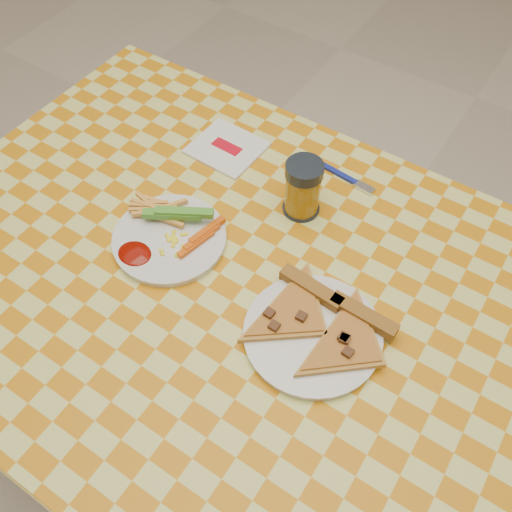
# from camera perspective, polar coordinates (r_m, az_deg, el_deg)

# --- Properties ---
(ground) EXTENTS (8.00, 8.00, 0.00)m
(ground) POSITION_cam_1_polar(r_m,az_deg,el_deg) (1.67, -0.76, -17.62)
(ground) COLOR beige
(ground) RESTS_ON ground
(table) EXTENTS (1.28, 0.88, 0.76)m
(table) POSITION_cam_1_polar(r_m,az_deg,el_deg) (1.04, -1.17, -5.35)
(table) COLOR white
(table) RESTS_ON ground
(plate_left) EXTENTS (0.24, 0.24, 0.01)m
(plate_left) POSITION_cam_1_polar(r_m,az_deg,el_deg) (1.05, -8.63, 1.64)
(plate_left) COLOR silver
(plate_left) RESTS_ON table
(plate_right) EXTENTS (0.25, 0.25, 0.01)m
(plate_right) POSITION_cam_1_polar(r_m,az_deg,el_deg) (0.93, 5.67, -7.85)
(plate_right) COLOR silver
(plate_right) RESTS_ON table
(fries_veggies) EXTENTS (0.19, 0.18, 0.04)m
(fries_veggies) POSITION_cam_1_polar(r_m,az_deg,el_deg) (1.05, -8.55, 2.99)
(fries_veggies) COLOR #F4B64D
(fries_veggies) RESTS_ON plate_left
(pizza_slices) EXTENTS (0.25, 0.24, 0.02)m
(pizza_slices) POSITION_cam_1_polar(r_m,az_deg,el_deg) (0.93, 6.47, -6.73)
(pizza_slices) COLOR gold
(pizza_slices) RESTS_ON plate_right
(drink_glass) EXTENTS (0.07, 0.07, 0.11)m
(drink_glass) POSITION_cam_1_polar(r_m,az_deg,el_deg) (1.05, 4.70, 6.74)
(drink_glass) COLOR black
(drink_glass) RESTS_ON table
(napkin) EXTENTS (0.14, 0.13, 0.01)m
(napkin) POSITION_cam_1_polar(r_m,az_deg,el_deg) (1.21, -2.93, 10.75)
(napkin) COLOR white
(napkin) RESTS_ON table
(fork) EXTENTS (0.13, 0.03, 0.01)m
(fork) POSITION_cam_1_polar(r_m,az_deg,el_deg) (1.16, 8.98, 7.78)
(fork) COLOR navy
(fork) RESTS_ON table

